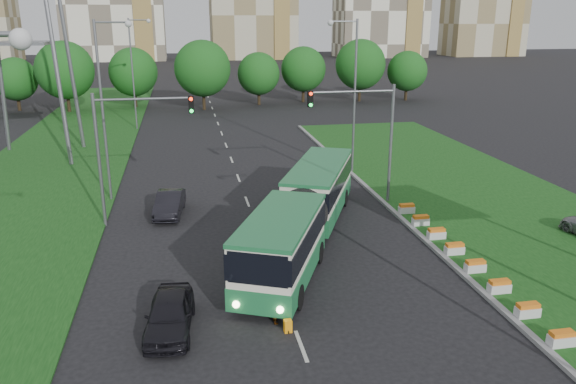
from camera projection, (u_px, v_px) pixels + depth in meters
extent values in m
plane|color=black|center=(335.00, 273.00, 27.78)|extent=(360.00, 360.00, 0.00)
cube|color=#124112|center=(492.00, 205.00, 37.55)|extent=(14.00, 60.00, 0.15)
cube|color=gray|center=(393.00, 211.00, 36.32)|extent=(0.30, 60.00, 0.18)
cube|color=#124112|center=(56.00, 164.00, 48.05)|extent=(12.00, 110.00, 0.10)
cylinder|color=slate|center=(391.00, 145.00, 37.09)|extent=(0.20, 0.20, 8.00)
cylinder|color=slate|center=(353.00, 92.00, 35.53)|extent=(5.50, 0.14, 0.14)
cube|color=black|center=(310.00, 99.00, 35.17)|extent=(0.32, 0.32, 1.00)
cylinder|color=slate|center=(99.00, 162.00, 32.92)|extent=(0.20, 0.20, 8.00)
cylinder|color=slate|center=(143.00, 99.00, 32.32)|extent=(5.50, 0.14, 0.14)
cube|color=black|center=(191.00, 105.00, 32.93)|extent=(0.32, 0.32, 1.00)
cube|color=white|center=(321.00, 247.00, 26.01)|extent=(2.75, 7.58, 2.97)
cube|color=white|center=(284.00, 187.00, 35.13)|extent=(2.75, 9.23, 2.97)
cylinder|color=black|center=(301.00, 216.00, 30.20)|extent=(2.75, 1.37, 2.75)
cube|color=#1E6C3B|center=(321.00, 267.00, 26.30)|extent=(2.83, 7.63, 1.04)
cube|color=#1E6C3B|center=(284.00, 202.00, 35.42)|extent=(2.83, 9.28, 1.04)
cube|color=black|center=(321.00, 237.00, 25.86)|extent=(2.83, 7.63, 1.15)
cube|color=black|center=(284.00, 180.00, 34.98)|extent=(2.83, 9.28, 1.15)
imported|color=black|center=(170.00, 314.00, 22.46)|extent=(2.21, 4.60, 1.52)
imported|color=black|center=(170.00, 204.00, 35.77)|extent=(2.11, 4.65, 1.48)
imported|color=gray|center=(275.00, 305.00, 23.06)|extent=(0.42, 0.60, 1.58)
cube|color=orange|center=(288.00, 326.00, 22.51)|extent=(0.31, 0.27, 0.53)
cylinder|color=black|center=(288.00, 332.00, 22.45)|extent=(0.04, 0.12, 0.12)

